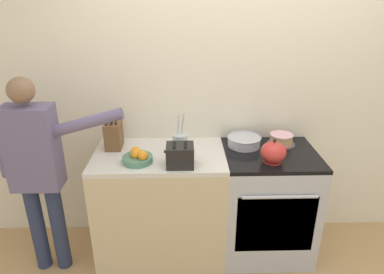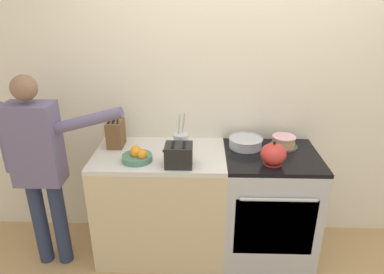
{
  "view_description": "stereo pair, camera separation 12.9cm",
  "coord_description": "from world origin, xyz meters",
  "views": [
    {
      "loc": [
        -0.42,
        -2.04,
        2.03
      ],
      "look_at": [
        -0.36,
        0.28,
        1.05
      ],
      "focal_mm": 32.0,
      "sensor_mm": 36.0,
      "label": 1
    },
    {
      "loc": [
        -0.29,
        -2.04,
        2.03
      ],
      "look_at": [
        -0.36,
        0.28,
        1.05
      ],
      "focal_mm": 32.0,
      "sensor_mm": 36.0,
      "label": 2
    }
  ],
  "objects": [
    {
      "name": "ground_plane",
      "position": [
        0.0,
        0.0,
        0.0
      ],
      "size": [
        16.0,
        16.0,
        0.0
      ],
      "primitive_type": "plane",
      "color": "tan"
    },
    {
      "name": "wall_back",
      "position": [
        0.0,
        0.64,
        1.3
      ],
      "size": [
        8.0,
        0.04,
        2.6
      ],
      "color": "silver",
      "rests_on": "ground_plane"
    },
    {
      "name": "counter_cabinet",
      "position": [
        -0.61,
        0.31,
        0.45
      ],
      "size": [
        1.0,
        0.62,
        0.9
      ],
      "color": "beige",
      "rests_on": "ground_plane"
    },
    {
      "name": "stove_range",
      "position": [
        0.25,
        0.31,
        0.45
      ],
      "size": [
        0.71,
        0.65,
        0.9
      ],
      "color": "#B7BABF",
      "rests_on": "ground_plane"
    },
    {
      "name": "layer_cake",
      "position": [
        0.36,
        0.46,
        0.94
      ],
      "size": [
        0.22,
        0.22,
        0.09
      ],
      "color": "#4C4C51",
      "rests_on": "stove_range"
    },
    {
      "name": "tea_kettle",
      "position": [
        0.22,
        0.15,
        0.97
      ],
      "size": [
        0.22,
        0.18,
        0.18
      ],
      "color": "red",
      "rests_on": "stove_range"
    },
    {
      "name": "mixing_bowl",
      "position": [
        0.06,
        0.44,
        0.94
      ],
      "size": [
        0.27,
        0.27,
        0.08
      ],
      "color": "#B7BABF",
      "rests_on": "stove_range"
    },
    {
      "name": "knife_block",
      "position": [
        -0.97,
        0.44,
        1.0
      ],
      "size": [
        0.12,
        0.18,
        0.3
      ],
      "color": "brown",
      "rests_on": "counter_cabinet"
    },
    {
      "name": "utensil_crock",
      "position": [
        -0.45,
        0.38,
        0.97
      ],
      "size": [
        0.12,
        0.12,
        0.3
      ],
      "color": "#B7BABF",
      "rests_on": "counter_cabinet"
    },
    {
      "name": "fruit_bowl",
      "position": [
        -0.75,
        0.18,
        0.94
      ],
      "size": [
        0.22,
        0.22,
        0.11
      ],
      "color": "#4C7F66",
      "rests_on": "counter_cabinet"
    },
    {
      "name": "toaster",
      "position": [
        -0.45,
        0.12,
        0.98
      ],
      "size": [
        0.21,
        0.17,
        0.16
      ],
      "color": "black",
      "rests_on": "counter_cabinet"
    },
    {
      "name": "person_baker",
      "position": [
        -1.46,
        0.13,
        0.91
      ],
      "size": [
        0.9,
        0.2,
        1.54
      ],
      "rotation": [
        0.0,
        0.0,
        -0.03
      ],
      "color": "#283351",
      "rests_on": "ground_plane"
    }
  ]
}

